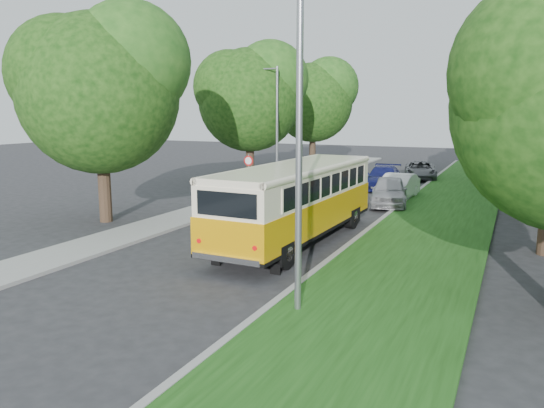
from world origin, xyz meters
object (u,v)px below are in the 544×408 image
at_px(vintage_bus, 297,203).
at_px(car_blue, 383,178).
at_px(lamppost_near, 295,132).
at_px(car_silver, 389,191).
at_px(car_grey, 420,170).
at_px(lamppost_far, 276,123).
at_px(car_white, 397,187).

bearing_deg(vintage_bus, car_blue, 93.00).
bearing_deg(vintage_bus, lamppost_near, -66.27).
bearing_deg(vintage_bus, car_silver, 83.38).
height_order(lamppost_near, car_silver, lamppost_near).
bearing_deg(car_blue, car_grey, 71.99).
distance_m(lamppost_far, car_grey, 12.17).
bearing_deg(car_blue, lamppost_near, -88.17).
relative_size(vintage_bus, car_silver, 2.23).
relative_size(vintage_bus, car_grey, 2.16).
relative_size(lamppost_far, car_grey, 1.63).
bearing_deg(car_grey, vintage_bus, -103.99).
relative_size(lamppost_far, car_white, 1.74).
xyz_separation_m(vintage_bus, car_silver, (1.39, 9.21, -0.72)).
xyz_separation_m(car_white, car_blue, (-1.67, 3.84, -0.00)).
bearing_deg(car_grey, car_silver, -99.43).
distance_m(car_white, car_blue, 4.19).
bearing_deg(car_silver, lamppost_far, 149.53).
bearing_deg(lamppost_far, car_silver, -19.99).
height_order(lamppost_far, car_white, lamppost_far).
bearing_deg(lamppost_far, car_grey, 51.09).
bearing_deg(lamppost_near, car_grey, 93.28).
distance_m(car_silver, car_grey, 11.88).
xyz_separation_m(vintage_bus, car_grey, (1.01, 21.08, -0.84)).
bearing_deg(car_grey, lamppost_far, -140.15).
height_order(car_white, car_grey, car_white).
bearing_deg(car_white, lamppost_far, 178.64).
distance_m(car_silver, car_white, 2.10).
distance_m(lamppost_far, car_silver, 8.85).
bearing_deg(lamppost_near, vintage_bus, 111.78).
bearing_deg(lamppost_near, car_silver, 94.40).
relative_size(car_silver, car_grey, 0.97).
bearing_deg(car_white, car_grey, 96.06).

